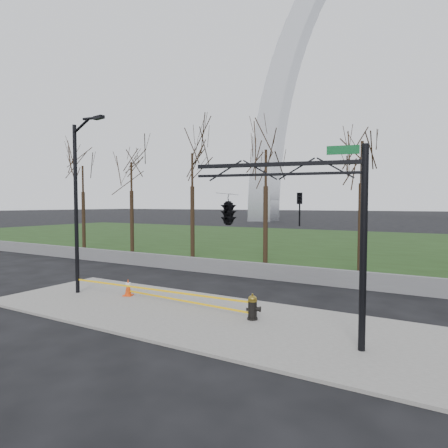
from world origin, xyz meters
The scene contains 11 objects.
ground centered at (0.00, 0.00, 0.00)m, with size 500.00×500.00×0.00m, color black.
sidewalk centered at (0.00, 0.00, 0.05)m, with size 18.00×6.00×0.10m, color slate.
grass_strip centered at (0.00, 30.00, 0.03)m, with size 120.00×40.00×0.06m, color black.
guardrail centered at (0.00, 8.00, 0.45)m, with size 60.00×0.30×0.90m, color #59595B.
gateway_arch centered at (0.00, 75.00, 32.50)m, with size 66.00×6.00×65.00m, color silver, non-canonical shape.
tree_row centered at (4.12, 12.00, 4.78)m, with size 54.25×4.00×9.56m.
fire_hydrant centered at (2.38, 0.45, 0.54)m, with size 0.60×0.39×0.95m.
traffic_cone centered at (-4.13, 0.83, 0.49)m, with size 0.51×0.51×0.78m.
street_light centered at (-6.45, 0.07, 4.69)m, with size 2.38×0.56×8.21m.
traffic_signal_mast centered at (3.18, -1.33, 4.15)m, with size 4.99×2.54×6.00m.
caution_tape centered at (-1.62, 0.43, 0.56)m, with size 9.04×0.73×0.48m.
Camera 1 is at (8.15, -11.76, 4.31)m, focal length 30.06 mm.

